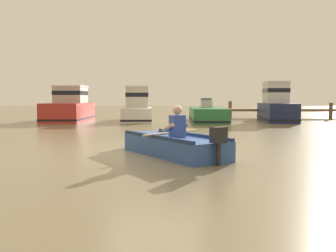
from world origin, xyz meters
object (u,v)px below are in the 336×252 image
Objects in this scene: moored_boat_red at (70,108)px; moored_boat_white at (137,108)px; moored_boat_green at (207,115)px; rowboat_with_person at (172,144)px; moored_boat_navy at (276,106)px.

moored_boat_red reaches higher than moored_boat_white.
moored_boat_red is 0.85× the size of moored_boat_green.
moored_boat_green is at bearing 3.24° from moored_boat_red.
rowboat_with_person is 0.63× the size of moored_boat_red.
moored_boat_white reaches higher than rowboat_with_person.
moored_boat_red is 8.22m from moored_boat_green.
rowboat_with_person is at bearing -77.62° from moored_boat_white.
rowboat_with_person is at bearing -61.91° from moored_boat_red.
rowboat_with_person is 0.54× the size of moored_boat_green.
moored_boat_navy is at bearing 69.17° from rowboat_with_person.
moored_boat_red is 1.03× the size of moored_boat_navy.
moored_boat_navy reaches higher than moored_boat_red.
moored_boat_navy is (4.11, 0.41, 0.50)m from moored_boat_green.
moored_boat_green is 1.21× the size of moored_boat_navy.
moored_boat_red is (-6.99, 13.10, 0.55)m from rowboat_with_person.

